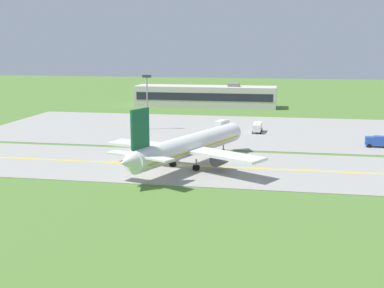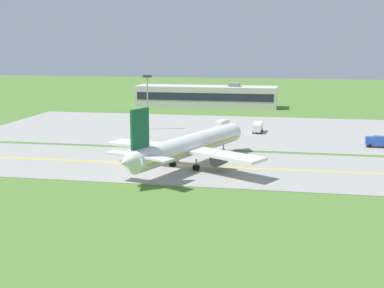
% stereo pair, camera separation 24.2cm
% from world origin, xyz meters
% --- Properties ---
extents(ground_plane, '(500.00, 500.00, 0.00)m').
position_xyz_m(ground_plane, '(0.00, 0.00, 0.00)').
color(ground_plane, '#517A33').
extents(taxiway_strip, '(240.00, 28.00, 0.10)m').
position_xyz_m(taxiway_strip, '(0.00, 0.00, 0.05)').
color(taxiway_strip, '#9E9B93').
rests_on(taxiway_strip, ground).
extents(apron_pad, '(140.00, 52.00, 0.10)m').
position_xyz_m(apron_pad, '(10.00, 42.00, 0.05)').
color(apron_pad, '#9E9B93').
rests_on(apron_pad, ground).
extents(taxiway_centreline, '(220.00, 0.60, 0.01)m').
position_xyz_m(taxiway_centreline, '(0.00, 0.00, 0.11)').
color(taxiway_centreline, yellow).
rests_on(taxiway_centreline, taxiway_strip).
extents(airplane_lead, '(31.30, 37.94, 12.70)m').
position_xyz_m(airplane_lead, '(1.56, -0.90, 4.13)').
color(airplane_lead, white).
rests_on(airplane_lead, ground).
extents(service_truck_baggage, '(2.46, 6.05, 2.60)m').
position_xyz_m(service_truck_baggage, '(12.29, 39.25, 1.53)').
color(service_truck_baggage, silver).
rests_on(service_truck_baggage, ground).
extents(service_truck_catering, '(3.67, 6.33, 2.60)m').
position_xyz_m(service_truck_catering, '(2.56, 42.40, 1.53)').
color(service_truck_catering, silver).
rests_on(service_truck_catering, ground).
extents(service_truck_pushback, '(6.12, 2.64, 2.60)m').
position_xyz_m(service_truck_pushback, '(40.22, 24.67, 1.53)').
color(service_truck_pushback, '#264CA5').
rests_on(service_truck_pushback, ground).
extents(terminal_building, '(51.32, 11.15, 8.79)m').
position_xyz_m(terminal_building, '(-9.41, 91.47, 3.82)').
color(terminal_building, beige).
rests_on(terminal_building, ground).
extents(apron_light_mast, '(2.40, 0.50, 14.70)m').
position_xyz_m(apron_light_mast, '(-17.31, 39.19, 9.33)').
color(apron_light_mast, gray).
rests_on(apron_light_mast, ground).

